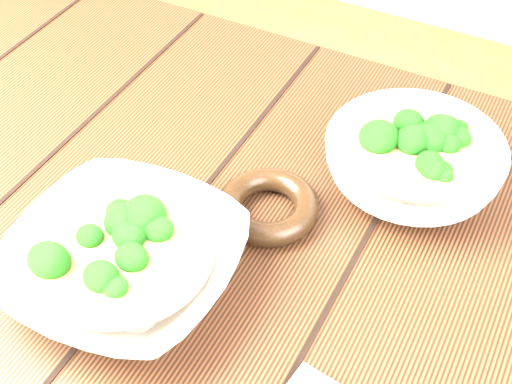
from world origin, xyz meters
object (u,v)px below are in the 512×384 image
object	(u,v)px
soup_bowl_front	(124,261)
trivet	(268,206)
soup_bowl_back	(413,162)
table	(198,292)

from	to	relation	value
soup_bowl_front	trivet	world-z (taller)	soup_bowl_front
soup_bowl_front	soup_bowl_back	bearing A→B (deg)	51.71
table	soup_bowl_front	bearing A→B (deg)	-103.56
soup_bowl_front	trivet	size ratio (longest dim) A/B	2.12
soup_bowl_back	trivet	size ratio (longest dim) A/B	1.84
soup_bowl_front	soup_bowl_back	world-z (taller)	soup_bowl_back
table	soup_bowl_back	size ratio (longest dim) A/B	5.63
soup_bowl_front	soup_bowl_back	size ratio (longest dim) A/B	1.15
soup_bowl_front	soup_bowl_back	distance (m)	0.35
table	soup_bowl_back	xyz separation A→B (m)	(0.19, 0.18, 0.16)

